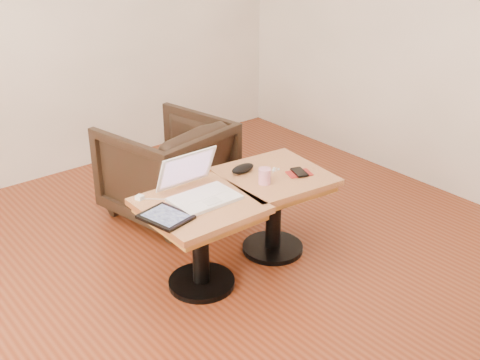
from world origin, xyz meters
TOP-DOWN VIEW (x-y plane):
  - room_shell at (0.00, 0.00)m, footprint 4.52×4.52m
  - side_table_left at (0.13, 0.29)m, footprint 0.58×0.58m
  - side_table_right at (0.69, 0.31)m, footprint 0.63×0.63m
  - laptop at (0.18, 0.35)m, footprint 0.35×0.34m
  - tablet at (-0.10, 0.25)m, footprint 0.24×0.28m
  - charging_adapter at (-0.09, 0.52)m, footprint 0.05×0.05m
  - glasses_case at (0.56, 0.44)m, footprint 0.16×0.07m
  - striped_cup at (0.56, 0.25)m, footprint 0.09×0.09m
  - earbuds_tangle at (0.72, 0.34)m, footprint 0.08×0.05m
  - phone_on_sleeve at (0.80, 0.21)m, footprint 0.16×0.14m
  - armchair at (0.47, 1.13)m, footprint 0.84×0.86m

SIDE VIEW (x-z plane):
  - armchair at x=0.47m, z-range 0.00..0.67m
  - side_table_left at x=0.13m, z-range 0.13..0.65m
  - side_table_right at x=0.69m, z-range 0.13..0.65m
  - earbuds_tangle at x=0.72m, z-range 0.52..0.54m
  - phone_on_sleeve at x=0.80m, z-range 0.52..0.54m
  - tablet at x=-0.10m, z-range 0.52..0.54m
  - charging_adapter at x=-0.09m, z-range 0.52..0.54m
  - glasses_case at x=0.56m, z-range 0.52..0.57m
  - striped_cup at x=0.56m, z-range 0.52..0.61m
  - laptop at x=0.18m, z-range 0.45..0.69m
  - room_shell at x=0.00m, z-range 0.00..2.71m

